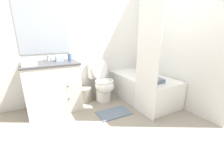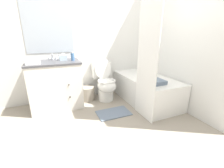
{
  "view_description": "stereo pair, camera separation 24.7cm",
  "coord_description": "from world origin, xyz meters",
  "px_view_note": "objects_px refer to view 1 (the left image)",
  "views": [
    {
      "loc": [
        -1.07,
        -1.35,
        1.28
      ],
      "look_at": [
        0.06,
        0.71,
        0.51
      ],
      "focal_mm": 24.0,
      "sensor_mm": 36.0,
      "label": 1
    },
    {
      "loc": [
        -0.85,
        -1.46,
        1.28
      ],
      "look_at": [
        0.06,
        0.71,
        0.51
      ],
      "focal_mm": 24.0,
      "sensor_mm": 36.0,
      "label": 2
    }
  ],
  "objects_px": {
    "soap_dispenser": "(70,57)",
    "bath_towel_folded": "(153,81)",
    "toilet": "(102,83)",
    "wastebasket": "(85,95)",
    "bath_mat": "(114,113)",
    "vanity_cabinet": "(53,86)",
    "hand_towel_folded": "(29,63)",
    "sink_faucet": "(48,59)",
    "bathtub": "(142,88)",
    "tissue_box": "(59,58)"
  },
  "relations": [
    {
      "from": "soap_dispenser",
      "to": "bath_towel_folded",
      "type": "relative_size",
      "value": 0.49
    },
    {
      "from": "toilet",
      "to": "wastebasket",
      "type": "distance_m",
      "value": 0.42
    },
    {
      "from": "bath_mat",
      "to": "vanity_cabinet",
      "type": "bearing_deg",
      "value": 142.26
    },
    {
      "from": "hand_towel_folded",
      "to": "soap_dispenser",
      "type": "bearing_deg",
      "value": 12.6
    },
    {
      "from": "wastebasket",
      "to": "hand_towel_folded",
      "type": "bearing_deg",
      "value": -166.56
    },
    {
      "from": "soap_dispenser",
      "to": "toilet",
      "type": "bearing_deg",
      "value": -3.37
    },
    {
      "from": "sink_faucet",
      "to": "bath_mat",
      "type": "relative_size",
      "value": 0.26
    },
    {
      "from": "toilet",
      "to": "bath_towel_folded",
      "type": "xyz_separation_m",
      "value": [
        0.59,
        -0.8,
        0.18
      ]
    },
    {
      "from": "bathtub",
      "to": "toilet",
      "type": "bearing_deg",
      "value": 151.91
    },
    {
      "from": "sink_faucet",
      "to": "hand_towel_folded",
      "type": "relative_size",
      "value": 0.68
    },
    {
      "from": "vanity_cabinet",
      "to": "bath_towel_folded",
      "type": "height_order",
      "value": "vanity_cabinet"
    },
    {
      "from": "bathtub",
      "to": "soap_dispenser",
      "type": "xyz_separation_m",
      "value": [
        -1.31,
        0.42,
        0.66
      ]
    },
    {
      "from": "bathtub",
      "to": "hand_towel_folded",
      "type": "relative_size",
      "value": 6.8
    },
    {
      "from": "vanity_cabinet",
      "to": "bath_towel_folded",
      "type": "relative_size",
      "value": 2.74
    },
    {
      "from": "toilet",
      "to": "bathtub",
      "type": "relative_size",
      "value": 0.59
    },
    {
      "from": "hand_towel_folded",
      "to": "vanity_cabinet",
      "type": "bearing_deg",
      "value": 26.61
    },
    {
      "from": "vanity_cabinet",
      "to": "sink_faucet",
      "type": "bearing_deg",
      "value": 90.0
    },
    {
      "from": "sink_faucet",
      "to": "wastebasket",
      "type": "bearing_deg",
      "value": -12.85
    },
    {
      "from": "sink_faucet",
      "to": "tissue_box",
      "type": "distance_m",
      "value": 0.21
    },
    {
      "from": "sink_faucet",
      "to": "bath_mat",
      "type": "distance_m",
      "value": 1.48
    },
    {
      "from": "vanity_cabinet",
      "to": "tissue_box",
      "type": "relative_size",
      "value": 6.72
    },
    {
      "from": "hand_towel_folded",
      "to": "sink_faucet",
      "type": "bearing_deg",
      "value": 49.29
    },
    {
      "from": "vanity_cabinet",
      "to": "bathtub",
      "type": "xyz_separation_m",
      "value": [
        1.64,
        -0.42,
        -0.18
      ]
    },
    {
      "from": "bathtub",
      "to": "tissue_box",
      "type": "distance_m",
      "value": 1.68
    },
    {
      "from": "hand_towel_folded",
      "to": "bath_towel_folded",
      "type": "xyz_separation_m",
      "value": [
        1.81,
        -0.69,
        -0.35
      ]
    },
    {
      "from": "vanity_cabinet",
      "to": "bath_towel_folded",
      "type": "xyz_separation_m",
      "value": [
        1.51,
        -0.84,
        0.1
      ]
    },
    {
      "from": "vanity_cabinet",
      "to": "sink_faucet",
      "type": "xyz_separation_m",
      "value": [
        -0.0,
        0.19,
        0.45
      ]
    },
    {
      "from": "tissue_box",
      "to": "hand_towel_folded",
      "type": "height_order",
      "value": "tissue_box"
    },
    {
      "from": "soap_dispenser",
      "to": "sink_faucet",
      "type": "bearing_deg",
      "value": 148.8
    },
    {
      "from": "bath_mat",
      "to": "bathtub",
      "type": "bearing_deg",
      "value": 16.24
    },
    {
      "from": "toilet",
      "to": "bath_mat",
      "type": "bearing_deg",
      "value": -97.14
    },
    {
      "from": "bathtub",
      "to": "bath_towel_folded",
      "type": "xyz_separation_m",
      "value": [
        -0.13,
        -0.41,
        0.28
      ]
    },
    {
      "from": "hand_towel_folded",
      "to": "bath_mat",
      "type": "relative_size",
      "value": 0.38
    },
    {
      "from": "sink_faucet",
      "to": "hand_towel_folded",
      "type": "distance_m",
      "value": 0.45
    },
    {
      "from": "hand_towel_folded",
      "to": "bath_mat",
      "type": "height_order",
      "value": "hand_towel_folded"
    },
    {
      "from": "sink_faucet",
      "to": "bath_towel_folded",
      "type": "distance_m",
      "value": 1.86
    },
    {
      "from": "vanity_cabinet",
      "to": "toilet",
      "type": "distance_m",
      "value": 0.93
    },
    {
      "from": "wastebasket",
      "to": "soap_dispenser",
      "type": "height_order",
      "value": "soap_dispenser"
    },
    {
      "from": "wastebasket",
      "to": "soap_dispenser",
      "type": "distance_m",
      "value": 0.82
    },
    {
      "from": "vanity_cabinet",
      "to": "bath_mat",
      "type": "relative_size",
      "value": 1.58
    },
    {
      "from": "tissue_box",
      "to": "hand_towel_folded",
      "type": "distance_m",
      "value": 0.52
    },
    {
      "from": "hand_towel_folded",
      "to": "wastebasket",
      "type": "bearing_deg",
      "value": 13.44
    },
    {
      "from": "bath_towel_folded",
      "to": "hand_towel_folded",
      "type": "bearing_deg",
      "value": 159.11
    },
    {
      "from": "sink_faucet",
      "to": "bathtub",
      "type": "distance_m",
      "value": 1.86
    },
    {
      "from": "hand_towel_folded",
      "to": "bath_towel_folded",
      "type": "height_order",
      "value": "hand_towel_folded"
    },
    {
      "from": "soap_dispenser",
      "to": "hand_towel_folded",
      "type": "relative_size",
      "value": 0.75
    },
    {
      "from": "vanity_cabinet",
      "to": "tissue_box",
      "type": "distance_m",
      "value": 0.5
    },
    {
      "from": "bathtub",
      "to": "hand_towel_folded",
      "type": "bearing_deg",
      "value": 171.85
    },
    {
      "from": "soap_dispenser",
      "to": "tissue_box",
      "type": "bearing_deg",
      "value": 151.64
    },
    {
      "from": "sink_faucet",
      "to": "bath_mat",
      "type": "height_order",
      "value": "sink_faucet"
    }
  ]
}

